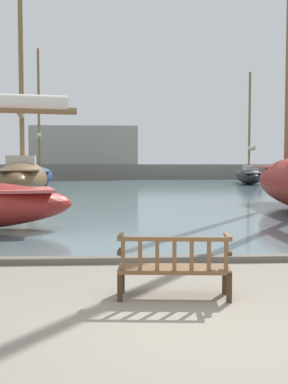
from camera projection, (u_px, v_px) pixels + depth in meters
name	position (u px, v px, depth m)	size (l,w,h in m)	color
ground_plane	(198.00, 331.00, 5.60)	(160.00, 160.00, 0.00)	gray
harbor_water	(126.00, 181.00, 49.44)	(100.00, 80.00, 0.08)	slate
quay_edge_kerb	(165.00, 259.00, 9.43)	(40.00, 0.30, 0.12)	#675F54
park_bench	(174.00, 266.00, 6.90)	(1.64, 0.66, 0.92)	#3D2A19
sailboat_far_starboard	(22.00, 175.00, 27.52)	(4.27, 11.36, 12.14)	brown
sailboat_centre_channel	(249.00, 175.00, 41.71)	(2.64, 8.10, 9.63)	black
sailboat_outer_starboard	(40.00, 174.00, 41.29)	(3.56, 10.27, 11.55)	navy
far_breakwater	(113.00, 164.00, 53.19)	(57.03, 2.40, 5.93)	slate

